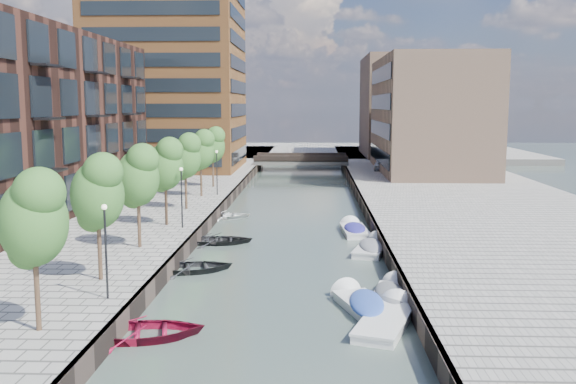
# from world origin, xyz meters

# --- Properties ---
(water) EXTENTS (300.00, 300.00, 0.00)m
(water) POSITION_xyz_m (0.00, 40.00, 0.00)
(water) COLOR #38473F
(water) RESTS_ON ground
(quay_right) EXTENTS (20.00, 140.00, 1.00)m
(quay_right) POSITION_xyz_m (16.00, 40.00, 0.50)
(quay_right) COLOR gray
(quay_right) RESTS_ON ground
(quay_wall_left) EXTENTS (0.25, 140.00, 1.00)m
(quay_wall_left) POSITION_xyz_m (-6.10, 40.00, 0.50)
(quay_wall_left) COLOR #332823
(quay_wall_left) RESTS_ON ground
(quay_wall_right) EXTENTS (0.25, 140.00, 1.00)m
(quay_wall_right) POSITION_xyz_m (6.10, 40.00, 0.50)
(quay_wall_right) COLOR #332823
(quay_wall_right) RESTS_ON ground
(far_closure) EXTENTS (80.00, 40.00, 1.00)m
(far_closure) POSITION_xyz_m (0.00, 100.00, 0.50)
(far_closure) COLOR gray
(far_closure) RESTS_ON ground
(apartment_block) EXTENTS (8.00, 38.00, 14.00)m
(apartment_block) POSITION_xyz_m (-20.00, 30.00, 8.00)
(apartment_block) COLOR black
(apartment_block) RESTS_ON quay_left
(tower) EXTENTS (18.00, 18.00, 30.00)m
(tower) POSITION_xyz_m (-17.00, 65.00, 16.00)
(tower) COLOR brown
(tower) RESTS_ON quay_left
(tan_block_near) EXTENTS (12.00, 25.00, 14.00)m
(tan_block_near) POSITION_xyz_m (16.00, 62.00, 8.00)
(tan_block_near) COLOR #A07B62
(tan_block_near) RESTS_ON quay_right
(tan_block_far) EXTENTS (12.00, 20.00, 16.00)m
(tan_block_far) POSITION_xyz_m (16.00, 88.00, 9.00)
(tan_block_far) COLOR #A07B62
(tan_block_far) RESTS_ON quay_right
(bridge) EXTENTS (13.00, 6.00, 1.30)m
(bridge) POSITION_xyz_m (0.00, 72.00, 1.39)
(bridge) COLOR gray
(bridge) RESTS_ON ground
(tree_0) EXTENTS (2.50, 2.50, 5.95)m
(tree_0) POSITION_xyz_m (-8.50, 4.00, 5.31)
(tree_0) COLOR #382619
(tree_0) RESTS_ON quay_left
(tree_1) EXTENTS (2.50, 2.50, 5.95)m
(tree_1) POSITION_xyz_m (-8.50, 11.00, 5.31)
(tree_1) COLOR #382619
(tree_1) RESTS_ON quay_left
(tree_2) EXTENTS (2.50, 2.50, 5.95)m
(tree_2) POSITION_xyz_m (-8.50, 18.00, 5.31)
(tree_2) COLOR #382619
(tree_2) RESTS_ON quay_left
(tree_3) EXTENTS (2.50, 2.50, 5.95)m
(tree_3) POSITION_xyz_m (-8.50, 25.00, 5.31)
(tree_3) COLOR #382619
(tree_3) RESTS_ON quay_left
(tree_4) EXTENTS (2.50, 2.50, 5.95)m
(tree_4) POSITION_xyz_m (-8.50, 32.00, 5.31)
(tree_4) COLOR #382619
(tree_4) RESTS_ON quay_left
(tree_5) EXTENTS (2.50, 2.50, 5.95)m
(tree_5) POSITION_xyz_m (-8.50, 39.00, 5.31)
(tree_5) COLOR #382619
(tree_5) RESTS_ON quay_left
(tree_6) EXTENTS (2.50, 2.50, 5.95)m
(tree_6) POSITION_xyz_m (-8.50, 46.00, 5.31)
(tree_6) COLOR #382619
(tree_6) RESTS_ON quay_left
(lamp_0) EXTENTS (0.24, 0.24, 4.12)m
(lamp_0) POSITION_xyz_m (-7.20, 8.00, 3.51)
(lamp_0) COLOR black
(lamp_0) RESTS_ON quay_left
(lamp_1) EXTENTS (0.24, 0.24, 4.12)m
(lamp_1) POSITION_xyz_m (-7.20, 24.00, 3.51)
(lamp_1) COLOR black
(lamp_1) RESTS_ON quay_left
(lamp_2) EXTENTS (0.24, 0.24, 4.12)m
(lamp_2) POSITION_xyz_m (-7.20, 40.00, 3.51)
(lamp_2) COLOR black
(lamp_2) RESTS_ON quay_left
(sloop_0) EXTENTS (5.27, 4.39, 0.94)m
(sloop_0) POSITION_xyz_m (-5.06, 16.34, 0.00)
(sloop_0) COLOR #242527
(sloop_0) RESTS_ON ground
(sloop_1) EXTENTS (4.42, 3.39, 0.85)m
(sloop_1) POSITION_xyz_m (-5.23, 23.83, 0.00)
(sloop_1) COLOR black
(sloop_1) RESTS_ON ground
(sloop_2) EXTENTS (5.50, 4.46, 1.00)m
(sloop_2) POSITION_xyz_m (-5.07, 5.97, 0.00)
(sloop_2) COLOR maroon
(sloop_2) RESTS_ON ground
(sloop_3) EXTENTS (4.73, 4.05, 0.83)m
(sloop_3) POSITION_xyz_m (-5.40, 33.34, 0.00)
(sloop_3) COLOR white
(sloop_3) RESTS_ON ground
(sloop_4) EXTENTS (4.77, 3.69, 0.91)m
(sloop_4) POSITION_xyz_m (-4.57, 23.65, 0.00)
(sloop_4) COLOR black
(sloop_4) RESTS_ON ground
(motorboat_0) EXTENTS (3.10, 5.20, 1.64)m
(motorboat_0) POSITION_xyz_m (3.97, 10.01, 0.20)
(motorboat_0) COLOR silver
(motorboat_0) RESTS_ON ground
(motorboat_1) EXTENTS (2.63, 4.86, 1.54)m
(motorboat_1) POSITION_xyz_m (5.49, 11.65, 0.19)
(motorboat_1) COLOR white
(motorboat_1) RESTS_ON ground
(motorboat_2) EXTENTS (3.29, 5.43, 1.71)m
(motorboat_2) POSITION_xyz_m (4.92, 8.15, 0.10)
(motorboat_2) COLOR silver
(motorboat_2) RESTS_ON ground
(motorboat_3) EXTENTS (2.02, 4.97, 1.62)m
(motorboat_3) POSITION_xyz_m (4.68, 27.73, 0.20)
(motorboat_3) COLOR silver
(motorboat_3) RESTS_ON ground
(motorboat_4) EXTENTS (2.91, 5.19, 1.64)m
(motorboat_4) POSITION_xyz_m (5.52, 21.86, 0.20)
(motorboat_4) COLOR silver
(motorboat_4) RESTS_ON ground
(car) EXTENTS (2.33, 4.55, 1.48)m
(car) POSITION_xyz_m (10.38, 63.20, 1.74)
(car) COLOR #9FA0A4
(car) RESTS_ON quay_right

